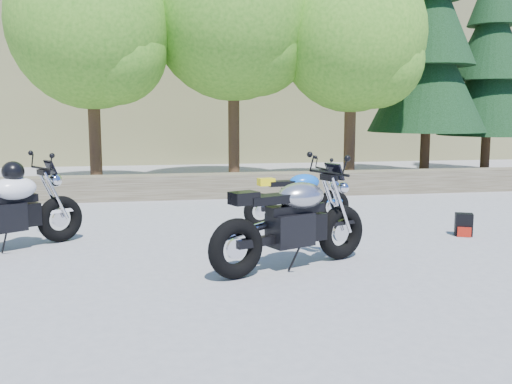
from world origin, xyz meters
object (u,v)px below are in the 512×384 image
silver_bike (293,223)px  backpack (464,225)px  blue_bike (299,198)px  white_bike (5,208)px

silver_bike → backpack: bearing=-0.2°
backpack → blue_bike: bearing=176.5°
silver_bike → blue_bike: silver_bike is taller
silver_bike → blue_bike: (0.67, 2.38, -0.09)m
white_bike → backpack: 6.44m
blue_bike → backpack: size_ratio=5.44×
silver_bike → white_bike: size_ratio=1.14×
silver_bike → backpack: (2.90, 1.26, -0.38)m
white_bike → blue_bike: 4.29m
white_bike → silver_bike: bearing=-57.3°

